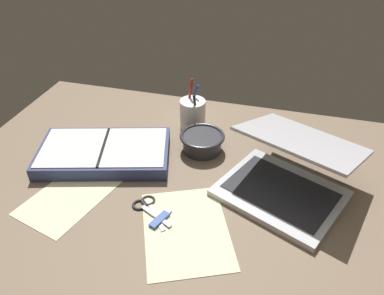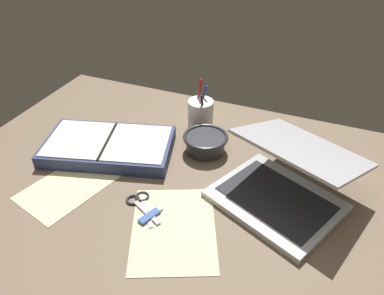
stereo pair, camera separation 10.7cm
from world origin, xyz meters
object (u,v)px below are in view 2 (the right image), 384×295
pen_cup (201,114)px  laptop (285,182)px  planner (109,146)px  scissors (140,202)px  bowl (205,142)px

pen_cup → laptop: bearing=-36.4°
pen_cup → planner: bearing=-131.1°
laptop → scissors: size_ratio=3.42×
planner → scissors: bearing=-55.3°
bowl → scissors: 29.56cm
planner → scissors: 25.64cm
laptop → pen_cup: 41.00cm
bowl → pen_cup: pen_cup is taller
planner → pen_cup: bearing=33.2°
laptop → scissors: (-34.38, -16.18, -5.08)cm
laptop → pen_cup: bearing=167.9°
bowl → planner: bearing=-155.8°
laptop → bowl: laptop is taller
planner → scissors: (19.73, -16.27, -1.87)cm
planner → scissors: size_ratio=3.45×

